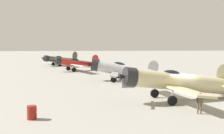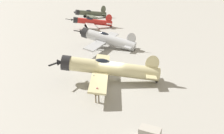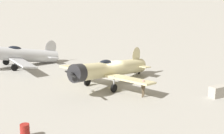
{
  "view_description": "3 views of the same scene",
  "coord_description": "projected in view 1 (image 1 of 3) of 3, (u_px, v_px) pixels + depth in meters",
  "views": [
    {
      "loc": [
        -8.76,
        -22.16,
        4.9
      ],
      "look_at": [
        -4.39,
        16.87,
        1.6
      ],
      "focal_mm": 41.79,
      "sensor_mm": 36.0,
      "label": 1
    },
    {
      "loc": [
        4.33,
        -22.82,
        10.86
      ],
      "look_at": [
        -0.0,
        0.0,
        1.8
      ],
      "focal_mm": 36.95,
      "sensor_mm": 36.0,
      "label": 2
    },
    {
      "loc": [
        -21.5,
        -23.44,
        9.9
      ],
      "look_at": [
        -0.0,
        0.0,
        1.8
      ],
      "focal_mm": 53.14,
      "sensor_mm": 36.0,
      "label": 3
    }
  ],
  "objects": [
    {
      "name": "fuel_drum",
      "position": [
        32.0,
        112.0,
        17.23
      ],
      "size": [
        0.66,
        0.66,
        0.91
      ],
      "color": "maroon",
      "rests_on": "ground_plane"
    },
    {
      "name": "ground_plane",
      "position": [
        182.0,
        100.0,
        23.32
      ],
      "size": [
        400.0,
        400.0,
        0.0
      ],
      "primitive_type": "plane",
      "color": "gray"
    },
    {
      "name": "airplane_far_line",
      "position": [
        76.0,
        63.0,
        49.59
      ],
      "size": [
        10.15,
        12.48,
        3.11
      ],
      "rotation": [
        0.0,
        0.0,
        3.55
      ],
      "color": "red",
      "rests_on": "ground_plane"
    },
    {
      "name": "airplane_foreground",
      "position": [
        177.0,
        82.0,
        23.04
      ],
      "size": [
        11.49,
        10.8,
        3.23
      ],
      "rotation": [
        0.0,
        0.0,
        3.31
      ],
      "color": "beige",
      "rests_on": "ground_plane"
    },
    {
      "name": "ground_crew_mechanic",
      "position": [
        200.0,
        101.0,
        18.58
      ],
      "size": [
        0.59,
        0.33,
        1.57
      ],
      "rotation": [
        0.0,
        0.0,
        1.86
      ],
      "color": "brown",
      "rests_on": "ground_plane"
    },
    {
      "name": "airplane_mid_apron",
      "position": [
        122.0,
        70.0,
        35.71
      ],
      "size": [
        10.8,
        11.57,
        3.3
      ],
      "rotation": [
        0.0,
        0.0,
        2.98
      ],
      "color": "#B7BABF",
      "rests_on": "ground_plane"
    },
    {
      "name": "airplane_outer_stand",
      "position": [
        60.0,
        60.0,
        62.14
      ],
      "size": [
        9.32,
        11.28,
        3.41
      ],
      "rotation": [
        0.0,
        0.0,
        3.74
      ],
      "color": "#4C5442",
      "rests_on": "ground_plane"
    }
  ]
}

